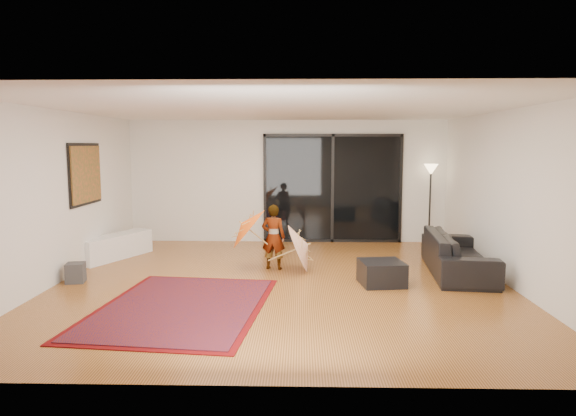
{
  "coord_description": "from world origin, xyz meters",
  "views": [
    {
      "loc": [
        0.3,
        -7.87,
        2.15
      ],
      "look_at": [
        0.08,
        0.71,
        1.1
      ],
      "focal_mm": 32.0,
      "sensor_mm": 36.0,
      "label": 1
    }
  ],
  "objects_px": {
    "media_console": "(115,247)",
    "child": "(273,237)",
    "sofa": "(458,253)",
    "ottoman": "(382,273)"
  },
  "relations": [
    {
      "from": "media_console",
      "to": "child",
      "type": "distance_m",
      "value": 3.19
    },
    {
      "from": "media_console",
      "to": "sofa",
      "type": "height_order",
      "value": "sofa"
    },
    {
      "from": "sofa",
      "to": "ottoman",
      "type": "relative_size",
      "value": 3.62
    },
    {
      "from": "media_console",
      "to": "ottoman",
      "type": "height_order",
      "value": "media_console"
    },
    {
      "from": "sofa",
      "to": "media_console",
      "type": "bearing_deg",
      "value": 86.97
    },
    {
      "from": "media_console",
      "to": "child",
      "type": "relative_size",
      "value": 1.44
    },
    {
      "from": "media_console",
      "to": "child",
      "type": "height_order",
      "value": "child"
    },
    {
      "from": "media_console",
      "to": "sofa",
      "type": "bearing_deg",
      "value": 15.04
    },
    {
      "from": "child",
      "to": "media_console",
      "type": "bearing_deg",
      "value": -4.13
    },
    {
      "from": "media_console",
      "to": "child",
      "type": "xyz_separation_m",
      "value": [
        3.07,
        -0.78,
        0.34
      ]
    }
  ]
}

